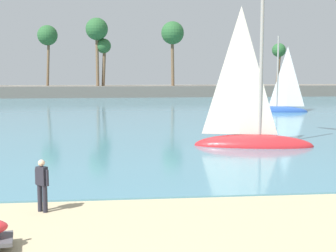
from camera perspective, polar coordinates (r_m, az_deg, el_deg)
name	(u,v)px	position (r m, az deg, el deg)	size (l,w,h in m)	color
sea	(111,101)	(67.39, -6.66, 2.87)	(220.00, 101.85, 0.06)	teal
palm_headland	(114,82)	(78.21, -6.38, 5.13)	(108.60, 6.00, 12.65)	#605B54
person_at_waterline	(42,184)	(15.78, -14.52, -6.58)	(0.46, 0.36, 1.67)	#23232D
sailboat_near_shore	(251,131)	(28.28, 9.70, -0.54)	(7.07, 3.41, 9.85)	red
sailboat_mid_bay	(229,96)	(70.66, 7.17, 3.50)	(3.78, 3.70, 5.90)	#234793
sailboat_far_left	(281,105)	(51.64, 13.07, 2.47)	(5.97, 2.83, 8.33)	#234793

